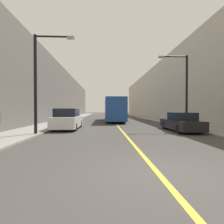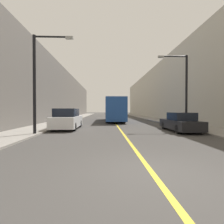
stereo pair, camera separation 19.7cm
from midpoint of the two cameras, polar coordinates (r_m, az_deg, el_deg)
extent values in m
plane|color=#3F3D3A|center=(5.13, 14.21, -18.83)|extent=(200.00, 200.00, 0.00)
cube|color=gray|center=(35.17, -11.86, -1.91)|extent=(3.08, 72.00, 0.11)
cube|color=gray|center=(35.73, 11.76, -1.87)|extent=(3.08, 72.00, 0.11)
cube|color=#66605B|center=(36.01, -17.47, 5.53)|extent=(4.00, 72.00, 9.40)
cube|color=#B7B2A3|center=(36.88, 17.16, 6.35)|extent=(4.00, 72.00, 10.59)
cube|color=gold|center=(34.70, 0.04, -2.01)|extent=(0.16, 72.00, 0.01)
cube|color=#1E4793|center=(25.76, 0.91, 0.93)|extent=(2.55, 11.42, 2.95)
cube|color=black|center=(20.10, 1.80, 2.43)|extent=(2.17, 0.04, 1.33)
cylinder|color=black|center=(22.22, -1.15, -2.36)|extent=(0.56, 0.97, 0.97)
cylinder|color=black|center=(22.35, 3.95, -2.35)|extent=(0.56, 0.97, 0.97)
cylinder|color=black|center=(29.30, -1.41, -1.59)|extent=(0.56, 0.97, 0.97)
cylinder|color=black|center=(29.39, 2.47, -1.58)|extent=(0.56, 0.97, 0.97)
cube|color=silver|center=(15.94, -14.00, -3.02)|extent=(1.99, 4.99, 0.91)
cube|color=black|center=(15.66, -14.19, -0.15)|extent=(1.75, 2.74, 0.69)
cube|color=black|center=(13.53, -16.13, -3.02)|extent=(1.69, 0.04, 0.41)
cylinder|color=black|center=(14.65, -18.21, -4.63)|extent=(0.44, 0.68, 0.68)
cylinder|color=black|center=(14.31, -12.21, -4.74)|extent=(0.44, 0.68, 0.68)
cylinder|color=black|center=(17.64, -15.44, -3.70)|extent=(0.44, 0.68, 0.68)
cylinder|color=black|center=(17.35, -10.44, -3.76)|extent=(0.44, 0.68, 0.68)
cube|color=black|center=(14.91, 21.65, -3.79)|extent=(1.78, 4.71, 0.70)
cube|color=black|center=(14.66, 22.04, -1.33)|extent=(1.56, 2.12, 0.60)
cube|color=black|center=(12.82, 25.88, -4.01)|extent=(1.51, 0.04, 0.32)
cylinder|color=black|center=(13.33, 21.47, -5.32)|extent=(0.39, 0.62, 0.62)
cylinder|color=black|center=(13.94, 26.71, -5.08)|extent=(0.39, 0.62, 0.62)
cylinder|color=black|center=(16.03, 17.26, -4.27)|extent=(0.39, 0.62, 0.62)
cylinder|color=black|center=(16.54, 21.80, -4.13)|extent=(0.39, 0.62, 0.62)
cylinder|color=black|center=(12.88, -23.61, 8.25)|extent=(0.20, 0.20, 6.59)
cylinder|color=black|center=(13.32, -18.62, 22.26)|extent=(2.34, 0.12, 0.12)
cube|color=#999993|center=(13.04, -13.27, 22.52)|extent=(0.50, 0.24, 0.16)
cylinder|color=black|center=(17.16, 23.43, 6.16)|extent=(0.20, 0.20, 6.46)
cylinder|color=black|center=(17.28, 19.84, 16.72)|extent=(2.34, 0.12, 0.12)
cube|color=#999993|center=(16.88, 15.99, 16.95)|extent=(0.50, 0.24, 0.16)
camera|label=1|loc=(0.10, -89.73, 0.00)|focal=28.00mm
camera|label=2|loc=(0.10, 90.27, 0.00)|focal=28.00mm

